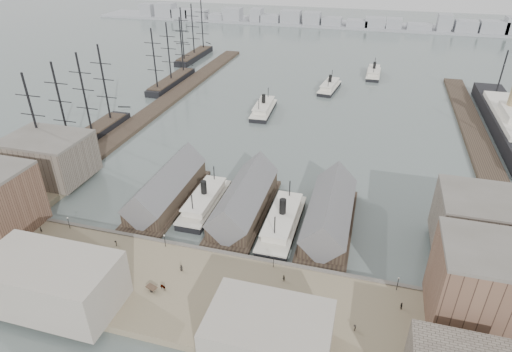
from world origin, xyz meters
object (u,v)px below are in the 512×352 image
(horse_cart_center, at_px, (159,287))
(horse_cart_right, at_px, (278,303))
(horse_cart_left, at_px, (68,248))
(ocean_steamer, at_px, (508,121))
(ferry_docked_west, at_px, (205,201))
(tram, at_px, (453,318))

(horse_cart_center, xyz_separation_m, horse_cart_right, (28.09, 2.96, -0.06))
(horse_cart_left, bearing_deg, ocean_steamer, -35.98)
(horse_cart_left, bearing_deg, horse_cart_center, -92.16)
(horse_cart_left, bearing_deg, ferry_docked_west, -28.82)
(ocean_steamer, bearing_deg, tram, -106.07)
(ocean_steamer, height_order, horse_cart_center, ocean_steamer)
(ferry_docked_west, bearing_deg, tram, -24.16)
(tram, xyz_separation_m, horse_cart_center, (-65.37, -7.62, -1.18))
(horse_cart_left, distance_m, horse_cart_right, 58.22)
(horse_cart_center, bearing_deg, ocean_steamer, -18.73)
(horse_cart_center, bearing_deg, horse_cart_right, -65.19)
(tram, relative_size, horse_cart_left, 2.35)
(ocean_steamer, relative_size, horse_cart_left, 20.82)
(horse_cart_right, bearing_deg, ferry_docked_west, 26.02)
(tram, xyz_separation_m, horse_cart_right, (-37.29, -4.66, -1.25))
(ferry_docked_west, bearing_deg, horse_cart_center, -84.26)
(ferry_docked_west, distance_m, horse_cart_center, 38.90)
(horse_cart_left, distance_m, horse_cart_center, 30.74)
(tram, height_order, horse_cart_center, tram)
(tram, bearing_deg, horse_cart_right, -166.17)
(ocean_steamer, xyz_separation_m, horse_cart_center, (-101.11, -131.67, -1.46))
(ferry_docked_west, height_order, horse_cart_right, ferry_docked_west)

